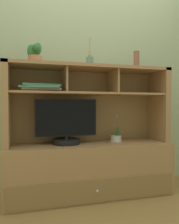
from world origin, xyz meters
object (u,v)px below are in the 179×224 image
potted_orchid (116,138)px  diffuser_bottle (90,61)px  tv_monitor (66,125)px  potted_succulent (35,55)px  ceramic_vase (136,60)px  media_console (89,156)px  magazine_stack_left (41,88)px

potted_orchid → diffuser_bottle: diffuser_bottle is taller
tv_monitor → diffuser_bottle: (0.24, -0.01, 0.63)m
potted_succulent → ceramic_vase: 1.06m
tv_monitor → potted_orchid: size_ratio=2.20×
media_console → magazine_stack_left: 0.83m
magazine_stack_left → diffuser_bottle: (0.48, 0.02, 0.28)m
media_console → potted_orchid: media_console is taller
magazine_stack_left → potted_succulent: bearing=160.8°
diffuser_bottle → potted_succulent: (-0.53, -0.01, 0.03)m
media_console → potted_orchid: bearing=2.5°
magazine_stack_left → diffuser_bottle: size_ratio=1.32×
potted_orchid → ceramic_vase: (0.24, 0.00, 0.83)m
diffuser_bottle → ceramic_vase: size_ratio=1.51×
tv_monitor → potted_orchid: 0.55m
magazine_stack_left → ceramic_vase: size_ratio=1.99×
potted_orchid → ceramic_vase: size_ratio=1.41×
diffuser_bottle → ceramic_vase: (0.53, 0.03, 0.05)m
tv_monitor → potted_orchid: tv_monitor is taller
diffuser_bottle → potted_succulent: diffuser_bottle is taller
tv_monitor → potted_succulent: (-0.29, -0.01, 0.66)m
potted_succulent → ceramic_vase: bearing=2.2°
ceramic_vase → potted_orchid: bearing=-179.2°
media_console → potted_succulent: potted_succulent is taller
ceramic_vase → magazine_stack_left: bearing=-176.7°
diffuser_bottle → ceramic_vase: bearing=3.6°
diffuser_bottle → potted_succulent: size_ratio=1.48×
tv_monitor → magazine_stack_left: 0.43m
tv_monitor → potted_orchid: bearing=2.4°
potted_orchid → magazine_stack_left: bearing=-175.9°
potted_orchid → diffuser_bottle: 0.83m
media_console → potted_succulent: (-0.53, -0.02, 0.98)m
media_console → potted_orchid: 0.34m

